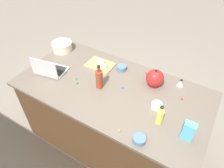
% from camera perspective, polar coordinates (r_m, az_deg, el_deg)
% --- Properties ---
extents(ground_plane, '(12.00, 12.00, 0.00)m').
position_cam_1_polar(ground_plane, '(2.75, -0.00, -14.79)').
color(ground_plane, slate).
extents(island_counter, '(1.92, 0.99, 0.90)m').
position_cam_1_polar(island_counter, '(2.39, -0.00, -8.89)').
color(island_counter, '#4C331E').
rests_on(island_counter, ground).
extents(laptop, '(0.34, 0.28, 0.22)m').
position_cam_1_polar(laptop, '(2.30, -16.77, 3.81)').
color(laptop, '#B7B7BC').
rests_on(laptop, island_counter).
extents(mixing_bowl_large, '(0.25, 0.25, 0.11)m').
position_cam_1_polar(mixing_bowl_large, '(2.64, -13.56, 10.11)').
color(mixing_bowl_large, beige).
rests_on(mixing_bowl_large, island_counter).
extents(bottle_soy, '(0.07, 0.07, 0.26)m').
position_cam_1_polar(bottle_soy, '(2.00, -3.53, 1.43)').
color(bottle_soy, maroon).
rests_on(bottle_soy, island_counter).
extents(bottle_oil, '(0.06, 0.06, 0.19)m').
position_cam_1_polar(bottle_oil, '(1.76, 13.01, -8.60)').
color(bottle_oil, '#DBC64C').
rests_on(bottle_oil, island_counter).
extents(kettle, '(0.21, 0.18, 0.20)m').
position_cam_1_polar(kettle, '(2.09, 11.66, 1.53)').
color(kettle, maroon).
rests_on(kettle, island_counter).
extents(cutting_board, '(0.30, 0.22, 0.02)m').
position_cam_1_polar(cutting_board, '(2.33, -3.30, 5.24)').
color(cutting_board, tan).
rests_on(cutting_board, island_counter).
extents(butter_stick_left, '(0.11, 0.04, 0.04)m').
position_cam_1_polar(butter_stick_left, '(2.34, -3.22, 6.13)').
color(butter_stick_left, '#F4E58C').
rests_on(butter_stick_left, cutting_board).
extents(butter_stick_right, '(0.11, 0.04, 0.04)m').
position_cam_1_polar(butter_stick_right, '(2.28, -2.56, 5.10)').
color(butter_stick_right, '#F4E58C').
rests_on(butter_stick_right, cutting_board).
extents(ramekin_small, '(0.10, 0.10, 0.05)m').
position_cam_1_polar(ramekin_small, '(1.90, 12.18, -5.82)').
color(ramekin_small, white).
rests_on(ramekin_small, island_counter).
extents(ramekin_medium, '(0.10, 0.10, 0.05)m').
position_cam_1_polar(ramekin_medium, '(1.66, 7.52, -14.88)').
color(ramekin_medium, slate).
rests_on(ramekin_medium, island_counter).
extents(ramekin_wide, '(0.10, 0.10, 0.05)m').
position_cam_1_polar(ramekin_wide, '(2.26, 2.67, 4.44)').
color(ramekin_wide, slate).
rests_on(ramekin_wide, island_counter).
extents(kitchen_timer, '(0.07, 0.07, 0.08)m').
position_cam_1_polar(kitchen_timer, '(2.17, 18.37, 0.27)').
color(kitchen_timer, '#B2B2B7').
rests_on(kitchen_timer, island_counter).
extents(candy_bag, '(0.09, 0.06, 0.17)m').
position_cam_1_polar(candy_bag, '(1.72, 20.30, -12.05)').
color(candy_bag, '#4CA5CC').
rests_on(candy_bag, island_counter).
extents(candy_0, '(0.02, 0.02, 0.02)m').
position_cam_1_polar(candy_0, '(2.66, -13.19, 9.28)').
color(candy_0, red).
rests_on(candy_0, island_counter).
extents(candy_1, '(0.02, 0.02, 0.02)m').
position_cam_1_polar(candy_1, '(2.05, 18.68, -3.86)').
color(candy_1, red).
rests_on(candy_1, island_counter).
extents(candy_2, '(0.02, 0.02, 0.02)m').
position_cam_1_polar(candy_2, '(2.05, 2.90, -1.00)').
color(candy_2, blue).
rests_on(candy_2, island_counter).
extents(candy_3, '(0.02, 0.02, 0.02)m').
position_cam_1_polar(candy_3, '(1.71, 1.96, -12.68)').
color(candy_3, yellow).
rests_on(candy_3, island_counter).
extents(candy_4, '(0.02, 0.02, 0.02)m').
position_cam_1_polar(candy_4, '(2.11, 12.99, -0.65)').
color(candy_4, '#CC3399').
rests_on(candy_4, island_counter).
extents(candy_5, '(0.02, 0.02, 0.02)m').
position_cam_1_polar(candy_5, '(2.18, -9.89, 1.50)').
color(candy_5, green).
rests_on(candy_5, island_counter).
extents(candy_6, '(0.02, 0.02, 0.02)m').
position_cam_1_polar(candy_6, '(2.42, -16.36, 4.83)').
color(candy_6, yellow).
rests_on(candy_6, island_counter).
extents(candy_7, '(0.02, 0.02, 0.02)m').
position_cam_1_polar(candy_7, '(2.12, -9.69, 0.25)').
color(candy_7, green).
rests_on(candy_7, island_counter).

